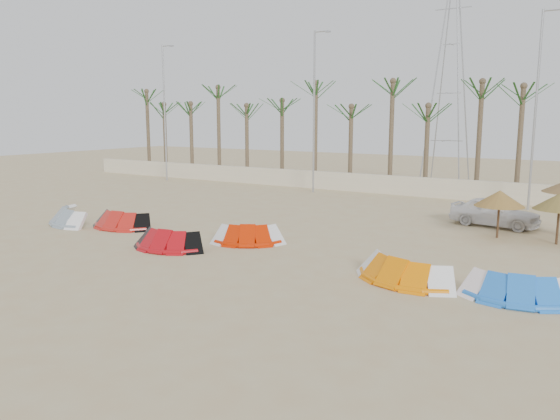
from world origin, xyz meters
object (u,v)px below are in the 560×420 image
Objects in this scene: kite_grey at (75,215)px; parasol_mid at (560,201)px; kite_blue at (522,285)px; kite_red_left at (126,219)px; kite_red_right at (252,233)px; kite_red_mid at (173,238)px; car at (495,212)px; kite_orange at (406,268)px; parasol_left at (500,198)px.

parasol_mid is (21.02, 7.61, 1.40)m from kite_grey.
kite_blue is 8.37m from parasol_mid.
kite_grey and kite_blue have the same top height.
kite_red_left is 0.98× the size of kite_red_right.
kite_red_right is 1.59× the size of parasol_mid.
kite_grey is 1.15× the size of kite_red_right.
kite_red_left is at bearing 157.85° from kite_red_mid.
kite_red_right is (2.15, 2.54, -0.00)m from kite_red_mid.
car is at bearing 49.12° from kite_red_mid.
kite_red_right is 12.14m from car.
kite_orange is 9.14m from parasol_mid.
kite_red_right is 10.89m from parasol_left.
kite_red_left is 17.23m from parasol_left.
kite_grey is 1.17× the size of kite_red_left.
kite_blue is at bearing -9.10° from kite_red_right.
kite_grey is 1.16× the size of kite_blue.
parasol_left is at bearing 105.04° from kite_blue.
kite_grey is 20.74m from car.
parasol_mid reaches higher than kite_grey.
kite_grey is at bearing 177.82° from kite_orange.
parasol_left is at bearing 179.25° from parasol_mid.
kite_red_right is at bearing 4.39° from kite_red_left.
kite_red_left is at bearing 131.29° from car.
kite_grey is 1.86× the size of parasol_left.
kite_red_right and kite_orange have the same top height.
kite_red_mid is 1.52× the size of parasol_left.
parasol_left is 2.36m from parasol_mid.
car is (10.12, 11.69, 0.29)m from kite_red_mid.
kite_red_right is at bearing 147.41° from car.
kite_grey and kite_red_mid have the same top height.
kite_red_right and kite_blue have the same top height.
kite_red_left is 7.07m from kite_red_right.
parasol_mid is (18.00, 7.06, 1.40)m from kite_red_left.
parasol_mid is (0.13, 8.25, 1.40)m from kite_blue.
kite_red_left is 17.91m from kite_blue.
car is at bearing 104.70° from kite_blue.
kite_grey is 0.96× the size of car.
kite_grey is 17.41m from kite_orange.
kite_red_right is 7.54m from kite_orange.
kite_red_left is 1.05× the size of kite_red_mid.
kite_blue is at bearing 3.55° from kite_red_mid.
kite_red_mid is at bearing -139.79° from parasol_left.
parasol_mid is (3.62, 8.27, 1.40)m from kite_orange.
kite_red_right is 0.90× the size of kite_orange.
parasol_left is at bearing 40.21° from kite_red_mid.
kite_red_left is at bearing 175.18° from kite_orange.
kite_blue is at bearing -156.84° from car.
kite_red_right is 1.01× the size of kite_blue.
parasol_left reaches higher than kite_red_mid.
kite_red_left is 5.29m from kite_red_mid.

